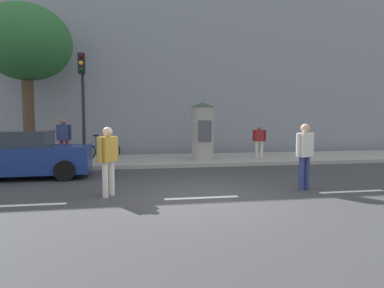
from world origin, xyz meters
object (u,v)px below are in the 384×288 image
object	(u,v)px
poster_column	(203,131)
traffic_light	(82,91)
street_tree	(26,44)
pedestrian_near_pole	(259,139)
pedestrian_tallest	(305,151)
pedestrian_with_backpack	(64,137)
bicycle_leaning	(100,151)
pedestrian_with_bag	(108,155)
parked_car_red	(14,155)

from	to	relation	value
poster_column	traffic_light	bearing A→B (deg)	-167.38
street_tree	pedestrian_near_pole	size ratio (longest dim) A/B	4.41
traffic_light	pedestrian_tallest	world-z (taller)	traffic_light
pedestrian_with_backpack	bicycle_leaning	distance (m)	1.63
pedestrian_near_pole	pedestrian_tallest	bearing A→B (deg)	-101.07
poster_column	street_tree	distance (m)	8.23
pedestrian_with_bag	bicycle_leaning	size ratio (longest dim) A/B	0.98
poster_column	bicycle_leaning	xyz separation A→B (m)	(-4.41, 0.66, -0.87)
traffic_light	bicycle_leaning	xyz separation A→B (m)	(0.40, 1.74, -2.43)
poster_column	pedestrian_near_pole	distance (m)	2.86
bicycle_leaning	traffic_light	bearing A→B (deg)	-102.96
pedestrian_near_pole	bicycle_leaning	bearing A→B (deg)	178.39
pedestrian_near_pole	parked_car_red	size ratio (longest dim) A/B	0.32
pedestrian_with_bag	pedestrian_near_pole	size ratio (longest dim) A/B	1.15
bicycle_leaning	parked_car_red	distance (m)	4.07
bicycle_leaning	poster_column	bearing A→B (deg)	-8.54
bicycle_leaning	pedestrian_with_backpack	bearing A→B (deg)	-152.60
poster_column	pedestrian_tallest	world-z (taller)	poster_column
pedestrian_with_bag	pedestrian_tallest	bearing A→B (deg)	-1.57
poster_column	pedestrian_near_pole	bearing A→B (deg)	9.39
traffic_light	street_tree	bearing A→B (deg)	141.18
traffic_light	pedestrian_near_pole	xyz separation A→B (m)	(7.60, 1.54, -1.96)
pedestrian_near_pole	street_tree	bearing A→B (deg)	177.28
traffic_light	parked_car_red	bearing A→B (deg)	-139.69
parked_car_red	street_tree	bearing A→B (deg)	99.52
poster_column	parked_car_red	size ratio (longest dim) A/B	0.54
pedestrian_with_backpack	bicycle_leaning	size ratio (longest dim) A/B	1.03
poster_column	pedestrian_with_bag	world-z (taller)	poster_column
pedestrian_with_bag	parked_car_red	xyz separation A→B (m)	(-3.17, 3.07, -0.27)
pedestrian_with_bag	pedestrian_with_backpack	size ratio (longest dim) A/B	0.95
street_tree	pedestrian_with_backpack	distance (m)	4.27
parked_car_red	pedestrian_near_pole	bearing A→B (deg)	18.34
street_tree	pedestrian_tallest	distance (m)	11.89
traffic_light	parked_car_red	xyz separation A→B (m)	(-1.90, -1.61, -2.23)
traffic_light	pedestrian_tallest	xyz separation A→B (m)	(6.36, -4.82, -1.93)
poster_column	street_tree	xyz separation A→B (m)	(-7.32, 0.94, 3.63)
poster_column	pedestrian_with_backpack	distance (m)	5.74
street_tree	bicycle_leaning	xyz separation A→B (m)	(2.91, -0.28, -4.51)
poster_column	parked_car_red	bearing A→B (deg)	-158.17
street_tree	pedestrian_tallest	size ratio (longest dim) A/B	3.68
poster_column	pedestrian_tallest	bearing A→B (deg)	-75.33
street_tree	pedestrian_near_pole	bearing A→B (deg)	-2.72
traffic_light	pedestrian_with_backpack	distance (m)	2.25
pedestrian_with_backpack	pedestrian_near_pole	bearing A→B (deg)	3.24
pedestrian_with_bag	pedestrian_with_backpack	distance (m)	6.14
street_tree	pedestrian_with_bag	bearing A→B (deg)	-60.61
pedestrian_tallest	bicycle_leaning	world-z (taller)	pedestrian_tallest
traffic_light	pedestrian_with_backpack	size ratio (longest dim) A/B	2.34
pedestrian_with_bag	pedestrian_near_pole	world-z (taller)	pedestrian_with_bag
pedestrian_with_bag	traffic_light	bearing A→B (deg)	105.11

